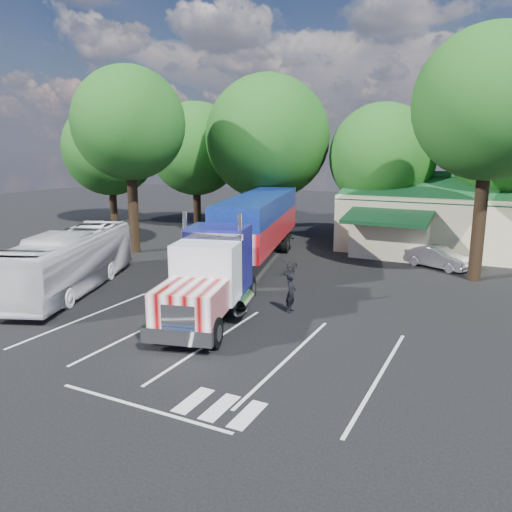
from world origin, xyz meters
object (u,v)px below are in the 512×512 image
at_px(semi_truck, 250,231).
at_px(woman, 291,293).
at_px(tour_bus, 71,261).
at_px(silver_sedan, 438,258).
at_px(bicycle, 291,267).

relative_size(semi_truck, woman, 12.19).
xyz_separation_m(semi_truck, woman, (4.78, -5.18, -1.69)).
bearing_deg(tour_bus, silver_sedan, 18.20).
bearing_deg(woman, tour_bus, 93.23).
bearing_deg(semi_truck, woman, -62.14).
bearing_deg(tour_bus, semi_truck, 24.61).
xyz_separation_m(semi_truck, bicycle, (2.08, 1.24, -2.15)).
bearing_deg(semi_truck, bicycle, 15.98).
height_order(woman, silver_sedan, woman).
bearing_deg(silver_sedan, tour_bus, 154.64).
bearing_deg(silver_sedan, bicycle, 150.24).
bearing_deg(woman, bicycle, 16.99).
bearing_deg(silver_sedan, semi_truck, 149.29).
bearing_deg(semi_truck, silver_sedan, 19.61).
bearing_deg(bicycle, tour_bus, -132.11).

